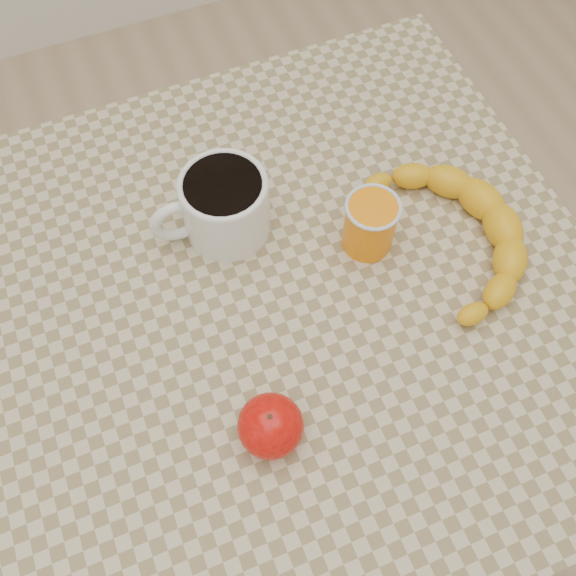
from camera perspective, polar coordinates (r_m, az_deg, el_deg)
name	(u,v)px	position (r m, az deg, el deg)	size (l,w,h in m)	color
ground	(288,446)	(1.51, 0.00, -13.90)	(3.00, 3.00, 0.00)	tan
table	(288,324)	(0.88, 0.00, -3.24)	(0.80, 0.80, 0.75)	#C0B288
coffee_mug	(223,204)	(0.82, -5.82, 7.40)	(0.16, 0.12, 0.10)	white
orange_juice_glass	(370,224)	(0.82, 7.31, 5.67)	(0.07, 0.07, 0.08)	orange
apple	(271,426)	(0.71, -1.56, -12.14)	(0.08, 0.08, 0.07)	#A90505
banana	(456,233)	(0.85, 14.70, 4.72)	(0.23, 0.31, 0.05)	gold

